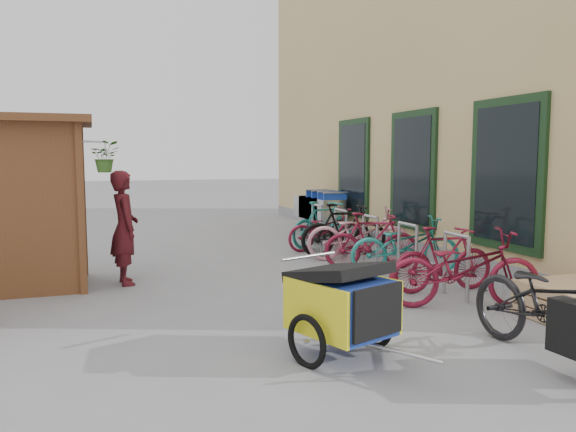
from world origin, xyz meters
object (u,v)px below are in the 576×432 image
object	(u,v)px
bike_5	(344,230)
bike_3	(372,241)
cargo_bike	(558,307)
bike_7	(323,224)
kiosk	(5,179)
bike_2	(405,245)
bike_0	(464,269)
person_kiosk	(124,228)
bike_6	(325,230)
bike_1	(443,259)
bike_4	(359,234)
child_trailer	(342,302)
shopping_carts	(319,208)

from	to	relation	value
bike_5	bike_3	bearing A→B (deg)	-176.93
cargo_bike	bike_7	world-z (taller)	cargo_bike
kiosk	bike_7	bearing A→B (deg)	19.41
bike_7	bike_2	bearing A→B (deg)	166.52
bike_0	bike_2	xyz separation A→B (m)	(0.39, 2.00, -0.03)
kiosk	cargo_bike	world-z (taller)	kiosk
person_kiosk	bike_6	bearing A→B (deg)	-73.19
bike_1	bike_4	size ratio (longest dim) A/B	0.82
bike_2	bike_3	bearing A→B (deg)	48.30
kiosk	child_trailer	world-z (taller)	kiosk
cargo_bike	bike_5	world-z (taller)	cargo_bike
kiosk	bike_4	distance (m)	5.70
cargo_bike	bike_6	size ratio (longest dim) A/B	1.25
cargo_bike	person_kiosk	xyz separation A→B (m)	(-3.48, 4.54, 0.32)
person_kiosk	bike_5	distance (m)	4.12
bike_3	bike_4	world-z (taller)	bike_4
bike_2	bike_6	world-z (taller)	bike_2
bike_7	bike_1	bearing A→B (deg)	163.34
cargo_bike	person_kiosk	world-z (taller)	person_kiosk
bike_0	bike_2	world-z (taller)	bike_0
bike_5	bike_6	world-z (taller)	bike_5
child_trailer	bike_7	bearing A→B (deg)	48.71
bike_1	bike_3	xyz separation A→B (m)	(-0.19, 1.73, 0.02)
bike_7	kiosk	bearing A→B (deg)	91.73
bike_2	bike_5	bearing A→B (deg)	24.01
child_trailer	cargo_bike	world-z (taller)	cargo_bike
bike_2	bike_6	distance (m)	2.49
bike_0	bike_5	world-z (taller)	bike_5
cargo_bike	bike_2	size ratio (longest dim) A/B	1.15
bike_5	bike_7	world-z (taller)	bike_5
shopping_carts	bike_3	size ratio (longest dim) A/B	1.28
bike_3	bike_6	distance (m)	1.97
child_trailer	bike_5	xyz separation A→B (m)	(2.25, 4.79, -0.01)
person_kiosk	child_trailer	bearing A→B (deg)	-162.82
shopping_carts	bike_7	distance (m)	2.12
bike_3	bike_6	xyz separation A→B (m)	(0.00, 1.96, -0.05)
cargo_bike	bike_7	bearing A→B (deg)	82.12
person_kiosk	bike_0	bearing A→B (deg)	-132.73
bike_6	shopping_carts	bearing A→B (deg)	-22.61
child_trailer	cargo_bike	xyz separation A→B (m)	(1.76, -0.78, -0.00)
cargo_bike	bike_2	distance (m)	3.90
bike_0	bike_3	xyz separation A→B (m)	(0.06, 2.51, -0.02)
person_kiosk	bike_4	world-z (taller)	person_kiosk
bike_1	bike_4	bearing A→B (deg)	3.66
kiosk	bike_6	distance (m)	5.79
child_trailer	bike_5	distance (m)	5.29
bike_2	bike_0	bearing A→B (deg)	-174.98
shopping_carts	person_kiosk	bearing A→B (deg)	-138.94
bike_0	kiosk	bearing A→B (deg)	81.07
bike_5	bike_0	bearing A→B (deg)	-175.58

